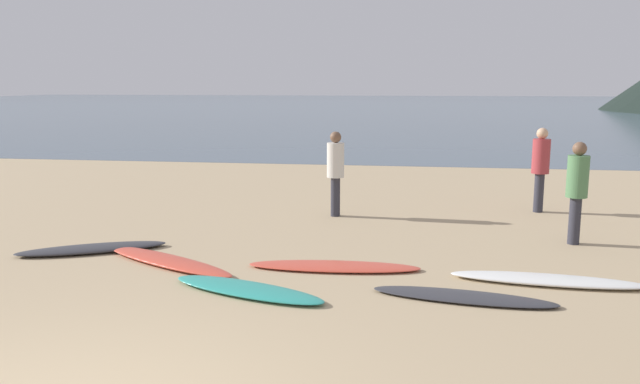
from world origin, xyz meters
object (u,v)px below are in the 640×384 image
(surfboard_3, at_px, (334,266))
(person_2, at_px, (577,184))
(surfboard_5, at_px, (548,280))
(surfboard_1, at_px, (167,261))
(surfboard_0, at_px, (92,249))
(person_0, at_px, (541,163))
(surfboard_2, at_px, (247,289))
(surfboard_4, at_px, (463,297))
(person_1, at_px, (336,167))

(surfboard_3, height_order, person_2, person_2)
(surfboard_5, bearing_deg, surfboard_1, -176.46)
(person_2, bearing_deg, surfboard_1, -27.98)
(surfboard_0, xyz_separation_m, person_2, (7.05, 1.52, 0.87))
(person_2, bearing_deg, person_0, -134.95)
(surfboard_1, bearing_deg, surfboard_2, -7.42)
(surfboard_4, height_order, person_1, person_1)
(surfboard_0, distance_m, person_2, 7.26)
(surfboard_1, bearing_deg, person_0, 65.99)
(surfboard_2, distance_m, person_2, 5.32)
(surfboard_2, relative_size, surfboard_3, 0.89)
(surfboard_5, relative_size, person_2, 1.49)
(surfboard_0, relative_size, person_2, 1.34)
(surfboard_1, relative_size, person_2, 1.56)
(surfboard_4, xyz_separation_m, person_2, (1.84, 2.80, 0.89))
(surfboard_2, bearing_deg, surfboard_4, 22.70)
(surfboard_2, xyz_separation_m, surfboard_5, (3.56, 0.88, 0.00))
(surfboard_4, bearing_deg, person_1, 123.38)
(surfboard_3, height_order, person_1, person_1)
(surfboard_2, bearing_deg, person_2, 53.53)
(surfboard_2, xyz_separation_m, person_2, (4.34, 2.95, 0.88))
(surfboard_1, xyz_separation_m, surfboard_4, (3.88, -0.85, -0.01))
(surfboard_0, height_order, surfboard_3, surfboard_0)
(surfboard_1, xyz_separation_m, surfboard_3, (2.28, 0.11, -0.01))
(surfboard_2, distance_m, surfboard_4, 2.50)
(surfboard_2, bearing_deg, surfboard_1, 163.67)
(surfboard_1, xyz_separation_m, surfboard_5, (4.95, -0.12, 0.00))
(surfboard_3, bearing_deg, person_0, 48.58)
(surfboard_4, relative_size, person_2, 1.33)
(surfboard_2, bearing_deg, surfboard_5, 33.25)
(surfboard_4, bearing_deg, surfboard_1, 175.97)
(person_0, bearing_deg, person_2, 137.10)
(person_1, bearing_deg, person_2, 100.15)
(surfboard_2, bearing_deg, surfboard_3, 70.76)
(person_2, bearing_deg, surfboard_4, 9.85)
(surfboard_2, relative_size, person_0, 1.27)
(surfboard_2, bearing_deg, person_0, 70.92)
(person_0, distance_m, person_2, 2.43)
(person_0, xyz_separation_m, person_1, (-3.77, -0.94, -0.02))
(surfboard_5, height_order, person_0, person_0)
(surfboard_2, relative_size, person_2, 1.30)
(surfboard_5, distance_m, person_2, 2.38)
(surfboard_0, bearing_deg, person_1, 16.37)
(surfboard_0, relative_size, surfboard_3, 0.92)
(surfboard_1, relative_size, surfboard_4, 1.18)
(surfboard_0, height_order, surfboard_5, same)
(surfboard_0, height_order, surfboard_1, surfboard_0)
(person_0, bearing_deg, surfboard_2, 96.86)
(surfboard_3, height_order, person_0, person_0)
(surfboard_0, relative_size, surfboard_5, 0.90)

